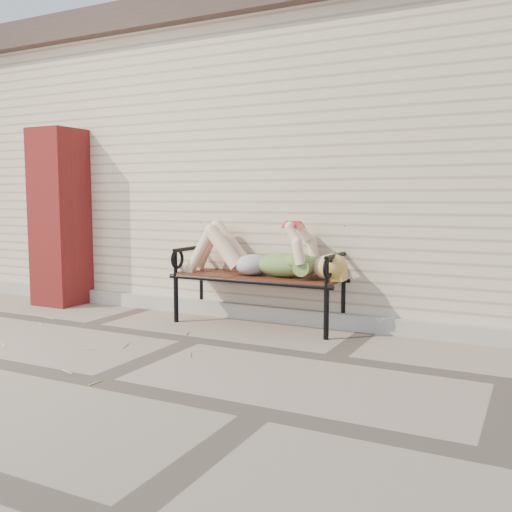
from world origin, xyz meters
The scene contains 8 objects.
ground centered at (0.00, 0.00, 0.00)m, with size 80.00×80.00×0.00m, color gray.
house_wall centered at (0.00, 3.00, 1.50)m, with size 8.00×4.00×3.00m, color beige.
house_roof centered at (0.00, 3.00, 3.15)m, with size 8.30×4.30×0.30m, color #4E3C38.
foundation_strip centered at (0.00, 0.97, 0.07)m, with size 8.00×0.10×0.15m, color #A39F93.
brick_pillar centered at (-2.30, 0.75, 1.00)m, with size 0.50×0.50×2.00m, color #AB2926.
garden_bench centered at (0.22, 0.88, 0.65)m, with size 1.78×0.71×1.15m.
reading_woman centered at (0.24, 0.74, 0.68)m, with size 1.68×0.38×0.53m.
straw_scatter centered at (-1.51, -0.66, 0.01)m, with size 2.45×1.64×0.01m.
Camera 1 is at (2.64, -4.07, 1.23)m, focal length 40.00 mm.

